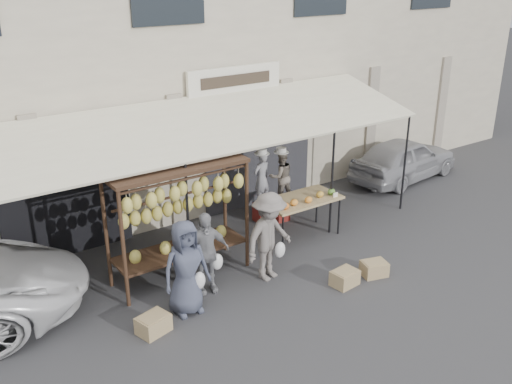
% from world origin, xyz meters
% --- Properties ---
extents(ground_plane, '(90.00, 90.00, 0.00)m').
position_xyz_m(ground_plane, '(0.00, 0.00, 0.00)').
color(ground_plane, '#2D2D30').
extents(shophouse, '(24.00, 6.15, 7.30)m').
position_xyz_m(shophouse, '(-0.00, 6.50, 3.65)').
color(shophouse, beige).
rests_on(shophouse, ground_plane).
extents(awning, '(10.00, 2.35, 2.92)m').
position_xyz_m(awning, '(0.01, 2.28, 2.57)').
color(awning, beige).
rests_on(awning, ground_plane).
extents(banana_rack, '(2.60, 0.90, 2.24)m').
position_xyz_m(banana_rack, '(-1.08, 1.30, 1.57)').
color(banana_rack, black).
rests_on(banana_rack, ground_plane).
extents(produce_table, '(1.70, 0.90, 1.04)m').
position_xyz_m(produce_table, '(1.84, 1.32, 0.87)').
color(produce_table, tan).
rests_on(produce_table, ground_plane).
extents(vendor_left, '(0.49, 0.36, 1.23)m').
position_xyz_m(vendor_left, '(1.61, 2.51, 1.05)').
color(vendor_left, gray).
rests_on(vendor_left, stool_left).
extents(vendor_right, '(0.66, 0.55, 1.21)m').
position_xyz_m(vendor_right, '(2.00, 2.31, 1.08)').
color(vendor_right, gray).
rests_on(vendor_right, stool_right).
extents(customer_left, '(0.84, 0.57, 1.69)m').
position_xyz_m(customer_left, '(-1.56, 0.22, 0.84)').
color(customer_left, '#3F4458').
rests_on(customer_left, ground_plane).
extents(customer_mid, '(0.97, 0.56, 1.55)m').
position_xyz_m(customer_mid, '(-0.97, 0.61, 0.78)').
color(customer_mid, gray).
rests_on(customer_mid, ground_plane).
extents(customer_right, '(1.24, 0.88, 1.73)m').
position_xyz_m(customer_right, '(0.24, 0.33, 0.87)').
color(customer_right, slate).
rests_on(customer_right, ground_plane).
extents(stool_left, '(0.38, 0.38, 0.44)m').
position_xyz_m(stool_left, '(1.61, 2.51, 0.22)').
color(stool_left, maroon).
rests_on(stool_left, ground_plane).
extents(stool_right, '(0.37, 0.37, 0.47)m').
position_xyz_m(stool_right, '(2.00, 2.31, 0.24)').
color(stool_right, maroon).
rests_on(stool_right, ground_plane).
extents(crate_near_a, '(0.52, 0.41, 0.29)m').
position_xyz_m(crate_near_a, '(1.24, -0.69, 0.14)').
color(crate_near_a, tan).
rests_on(crate_near_a, ground_plane).
extents(crate_near_b, '(0.55, 0.47, 0.28)m').
position_xyz_m(crate_near_b, '(1.95, -0.75, 0.14)').
color(crate_near_b, tan).
rests_on(crate_near_b, ground_plane).
extents(crate_far, '(0.58, 0.49, 0.30)m').
position_xyz_m(crate_far, '(-2.31, -0.00, 0.15)').
color(crate_far, tan).
rests_on(crate_far, ground_plane).
extents(sedan, '(3.59, 1.75, 1.18)m').
position_xyz_m(sedan, '(6.42, 2.54, 0.59)').
color(sedan, '#9A9BA0').
rests_on(sedan, ground_plane).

